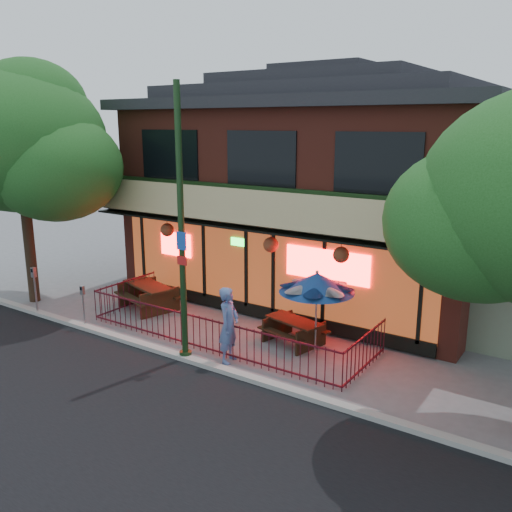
{
  "coord_description": "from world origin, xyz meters",
  "views": [
    {
      "loc": [
        8.85,
        -10.32,
        6.02
      ],
      "look_at": [
        0.62,
        2.0,
        2.36
      ],
      "focal_mm": 38.0,
      "sensor_mm": 36.0,
      "label": 1
    }
  ],
  "objects_px": {
    "street_tree_left": "(21,134)",
    "parking_meter_far": "(35,283)",
    "patio_umbrella": "(317,283)",
    "picnic_table_right": "(294,328)",
    "parking_meter_near": "(83,299)",
    "picnic_table_left": "(148,293)",
    "pedestrian": "(229,325)",
    "street_light": "(182,241)"
  },
  "relations": [
    {
      "from": "street_tree_left",
      "to": "parking_meter_near",
      "type": "distance_m",
      "value": 5.95
    },
    {
      "from": "parking_meter_near",
      "to": "parking_meter_far",
      "type": "height_order",
      "value": "parking_meter_far"
    },
    {
      "from": "picnic_table_right",
      "to": "pedestrian",
      "type": "bearing_deg",
      "value": -112.55
    },
    {
      "from": "picnic_table_right",
      "to": "street_light",
      "type": "bearing_deg",
      "value": -127.22
    },
    {
      "from": "picnic_table_right",
      "to": "parking_meter_far",
      "type": "bearing_deg",
      "value": -162.65
    },
    {
      "from": "pedestrian",
      "to": "parking_meter_far",
      "type": "bearing_deg",
      "value": 83.19
    },
    {
      "from": "parking_meter_near",
      "to": "parking_meter_far",
      "type": "xyz_separation_m",
      "value": [
        -2.23,
        -0.08,
        0.17
      ]
    },
    {
      "from": "street_light",
      "to": "patio_umbrella",
      "type": "xyz_separation_m",
      "value": [
        2.63,
        2.27,
        -1.2
      ]
    },
    {
      "from": "parking_meter_near",
      "to": "street_light",
      "type": "bearing_deg",
      "value": -0.04
    },
    {
      "from": "patio_umbrella",
      "to": "parking_meter_far",
      "type": "distance_m",
      "value": 9.21
    },
    {
      "from": "picnic_table_left",
      "to": "picnic_table_right",
      "type": "xyz_separation_m",
      "value": [
        5.46,
        0.15,
        -0.09
      ]
    },
    {
      "from": "parking_meter_near",
      "to": "picnic_table_right",
      "type": "bearing_deg",
      "value": 22.66
    },
    {
      "from": "patio_umbrella",
      "to": "picnic_table_left",
      "type": "bearing_deg",
      "value": 179.71
    },
    {
      "from": "picnic_table_left",
      "to": "parking_meter_near",
      "type": "xyz_separation_m",
      "value": [
        -0.4,
        -2.3,
        0.33
      ]
    },
    {
      "from": "picnic_table_left",
      "to": "parking_meter_far",
      "type": "xyz_separation_m",
      "value": [
        -2.63,
        -2.38,
        0.5
      ]
    },
    {
      "from": "street_tree_left",
      "to": "pedestrian",
      "type": "xyz_separation_m",
      "value": [
        8.51,
        -0.29,
        -4.67
      ]
    },
    {
      "from": "street_light",
      "to": "parking_meter_far",
      "type": "relative_size",
      "value": 4.48
    },
    {
      "from": "street_light",
      "to": "patio_umbrella",
      "type": "bearing_deg",
      "value": 40.88
    },
    {
      "from": "patio_umbrella",
      "to": "street_tree_left",
      "type": "bearing_deg",
      "value": -171.62
    },
    {
      "from": "street_light",
      "to": "pedestrian",
      "type": "height_order",
      "value": "street_light"
    },
    {
      "from": "picnic_table_left",
      "to": "pedestrian",
      "type": "height_order",
      "value": "pedestrian"
    },
    {
      "from": "picnic_table_left",
      "to": "picnic_table_right",
      "type": "bearing_deg",
      "value": 1.52
    },
    {
      "from": "parking_meter_near",
      "to": "parking_meter_far",
      "type": "distance_m",
      "value": 2.24
    },
    {
      "from": "street_tree_left",
      "to": "picnic_table_right",
      "type": "xyz_separation_m",
      "value": [
        9.32,
        1.66,
        -5.21
      ]
    },
    {
      "from": "street_tree_left",
      "to": "picnic_table_left",
      "type": "height_order",
      "value": "street_tree_left"
    },
    {
      "from": "picnic_table_right",
      "to": "patio_umbrella",
      "type": "xyz_separation_m",
      "value": [
        0.77,
        -0.18,
        1.48
      ]
    },
    {
      "from": "picnic_table_left",
      "to": "parking_meter_near",
      "type": "relative_size",
      "value": 1.78
    },
    {
      "from": "street_tree_left",
      "to": "parking_meter_far",
      "type": "xyz_separation_m",
      "value": [
        1.23,
        -0.87,
        -4.61
      ]
    },
    {
      "from": "picnic_table_right",
      "to": "parking_meter_near",
      "type": "height_order",
      "value": "parking_meter_near"
    },
    {
      "from": "street_tree_left",
      "to": "parking_meter_far",
      "type": "bearing_deg",
      "value": -35.17
    },
    {
      "from": "picnic_table_right",
      "to": "parking_meter_near",
      "type": "xyz_separation_m",
      "value": [
        -5.86,
        -2.45,
        0.42
      ]
    },
    {
      "from": "street_light",
      "to": "picnic_table_left",
      "type": "bearing_deg",
      "value": 147.38
    },
    {
      "from": "patio_umbrella",
      "to": "parking_meter_far",
      "type": "relative_size",
      "value": 1.46
    },
    {
      "from": "picnic_table_right",
      "to": "parking_meter_near",
      "type": "bearing_deg",
      "value": -157.34
    },
    {
      "from": "street_light",
      "to": "parking_meter_near",
      "type": "height_order",
      "value": "street_light"
    },
    {
      "from": "patio_umbrella",
      "to": "parking_meter_near",
      "type": "bearing_deg",
      "value": -161.09
    },
    {
      "from": "picnic_table_right",
      "to": "pedestrian",
      "type": "relative_size",
      "value": 0.95
    },
    {
      "from": "picnic_table_left",
      "to": "parking_meter_far",
      "type": "bearing_deg",
      "value": -137.79
    },
    {
      "from": "parking_meter_near",
      "to": "street_tree_left",
      "type": "bearing_deg",
      "value": 167.19
    },
    {
      "from": "picnic_table_left",
      "to": "patio_umbrella",
      "type": "xyz_separation_m",
      "value": [
        6.23,
        -0.03,
        1.39
      ]
    },
    {
      "from": "picnic_table_left",
      "to": "pedestrian",
      "type": "distance_m",
      "value": 5.01
    },
    {
      "from": "picnic_table_left",
      "to": "parking_meter_far",
      "type": "distance_m",
      "value": 3.58
    }
  ]
}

